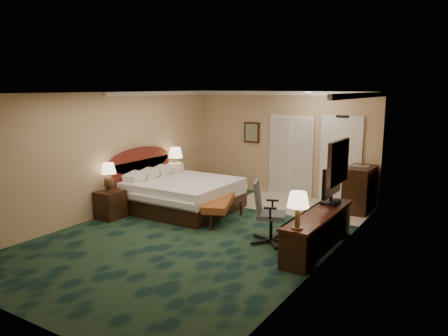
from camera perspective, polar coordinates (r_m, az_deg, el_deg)
The scene contains 24 objects.
floor at distance 8.58m, azimuth -3.10°, elevation -8.56°, with size 5.00×7.50×0.00m, color black.
ceiling at distance 8.11m, azimuth -3.29°, elevation 9.77°, with size 5.00×7.50×0.00m, color white.
wall_back at distance 11.47m, azimuth 7.69°, elevation 3.16°, with size 5.00×0.00×2.70m, color tan.
wall_front at distance 5.69m, azimuth -25.64°, elevation -5.39°, with size 5.00×0.00×2.70m, color tan.
wall_left at distance 9.88m, azimuth -15.13°, elevation 1.70°, with size 0.00×7.50×2.70m, color tan.
wall_right at distance 7.12m, azimuth 13.49°, elevation -1.57°, with size 0.00×7.50×2.70m, color tan.
crown_molding at distance 8.11m, azimuth -3.28°, elevation 9.42°, with size 5.00×7.50×0.10m, color silver, non-canonical shape.
tile_patch at distance 10.62m, azimuth 10.04°, elevation -4.91°, with size 3.20×1.70×0.01m, color beige.
headboard at distance 10.64m, azimuth -10.81°, elevation -1.06°, with size 0.12×2.00×1.40m, color #47140C, non-canonical shape.
entry_door at distance 10.95m, azimuth 14.99°, elevation 0.95°, with size 1.02×0.06×2.18m, color silver.
closet_doors at distance 11.38m, azimuth 8.71°, elevation 1.55°, with size 1.20×0.06×2.10m, color #B6B09E.
wall_art at distance 11.80m, azimuth 3.65°, elevation 4.66°, with size 0.45×0.06×0.55m, color #50685C.
wall_mirror at distance 7.66m, azimuth 14.71°, elevation 0.74°, with size 0.05×0.95×0.75m, color white.
bed at distance 10.13m, azimuth -5.30°, elevation -3.54°, with size 2.21×2.05×0.70m, color white.
nightstand_near at distance 9.77m, azimuth -14.63°, elevation -4.66°, with size 0.48×0.55×0.60m, color black.
nightstand_far at distance 11.41m, azimuth -6.30°, elevation -2.23°, with size 0.48×0.54×0.59m, color black.
lamp_near at distance 9.68m, azimuth -14.82°, elevation -1.14°, with size 0.32×0.32×0.60m, color #321B10, non-canonical shape.
lamp_far at distance 11.25m, azimuth -6.36°, elevation 0.94°, with size 0.37×0.37×0.69m, color #321B10, non-canonical shape.
bed_bench at distance 9.29m, azimuth -0.66°, elevation -5.52°, with size 0.49×1.41×0.48m, color brown.
desk at distance 7.83m, azimuth 12.19°, elevation -8.11°, with size 0.50×2.34×0.67m, color black.
tv at distance 8.30m, azimuth 13.88°, elevation -2.13°, with size 0.08×0.92×0.71m, color black.
desk_lamp at distance 6.73m, azimuth 9.62°, elevation -5.48°, with size 0.34×0.34×0.59m, color #321B10, non-canonical shape.
desk_chair at distance 7.98m, azimuth 6.19°, elevation -5.79°, with size 0.66×0.62×1.14m, color #434248, non-canonical shape.
minibar at distance 10.39m, azimuth 17.30°, elevation -2.67°, with size 0.54×0.98×1.04m, color black.
Camera 1 is at (4.69, -6.62, 2.81)m, focal length 35.00 mm.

